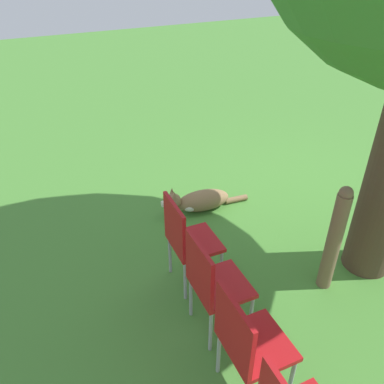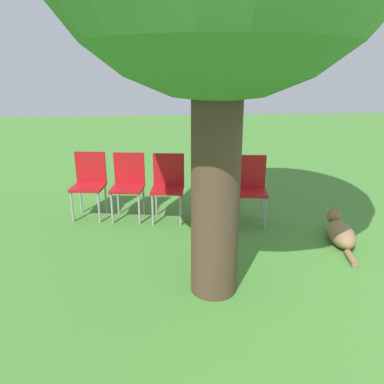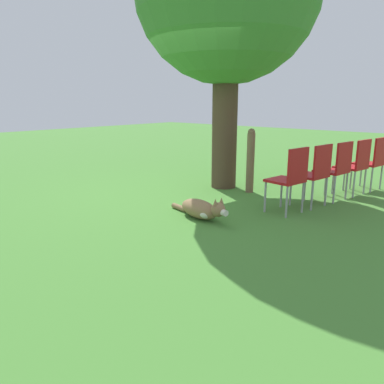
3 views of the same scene
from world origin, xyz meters
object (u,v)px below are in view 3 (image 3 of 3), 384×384
fence_post (250,160)px  red_chair_3 (356,163)px  red_chair_1 (315,171)px  red_chair_2 (337,167)px  red_chair_0 (290,176)px  dog (202,209)px  red_chair_4 (373,160)px

fence_post → red_chair_3: (1.41, 0.97, -0.01)m
red_chair_1 → fence_post: bearing=0.4°
red_chair_1 → red_chair_2: same height
fence_post → red_chair_0: 1.31m
fence_post → red_chair_1: size_ratio=1.17×
dog → red_chair_2: size_ratio=1.22×
fence_post → red_chair_0: fence_post is taller
fence_post → red_chair_1: bearing=-7.1°
dog → red_chair_3: (1.07, 2.67, 0.41)m
dog → fence_post: 1.78m
red_chair_1 → red_chair_3: same height
fence_post → red_chair_2: 1.37m
red_chair_0 → red_chair_4: size_ratio=1.00×
red_chair_4 → fence_post: bearing=53.0°
fence_post → red_chair_0: size_ratio=1.17×
dog → red_chair_4: (1.17, 3.23, 0.41)m
red_chair_0 → red_chair_3: same height
red_chair_1 → dog: bearing=68.4°
red_chair_0 → red_chair_1: size_ratio=1.00×
red_chair_0 → red_chair_3: 1.71m
fence_post → red_chair_0: bearing=-32.9°
red_chair_3 → red_chair_2: bearing=87.2°
fence_post → red_chair_2: fence_post is taller
red_chair_0 → red_chair_1: bearing=-92.8°
fence_post → red_chair_4: size_ratio=1.17×
red_chair_0 → red_chair_4: bearing=-92.8°
red_chair_3 → red_chair_4: size_ratio=1.00×
red_chair_0 → red_chair_4: (0.41, 2.25, 0.00)m
fence_post → red_chair_3: fence_post is taller
red_chair_3 → red_chair_0: bearing=87.2°
red_chair_0 → red_chair_4: same height
red_chair_2 → red_chair_4: 1.14m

